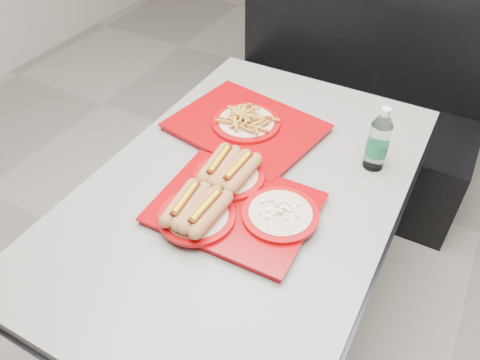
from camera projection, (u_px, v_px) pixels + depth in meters
The scene contains 6 objects.
ground at pixel (244, 316), 1.96m from camera, with size 6.00×6.00×0.00m, color gray.
diner_table at pixel (245, 221), 1.56m from camera, with size 0.92×1.42×0.75m.
booth_bench at pixel (345, 107), 2.40m from camera, with size 1.30×0.57×1.35m.
tray_near at pixel (230, 200), 1.35m from camera, with size 0.47×0.41×0.10m.
tray_far at pixel (246, 124), 1.64m from camera, with size 0.55×0.46×0.10m.
water_bottle at pixel (378, 142), 1.46m from camera, with size 0.07×0.07×0.22m.
Camera 1 is at (0.50, -0.94, 1.74)m, focal length 35.00 mm.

